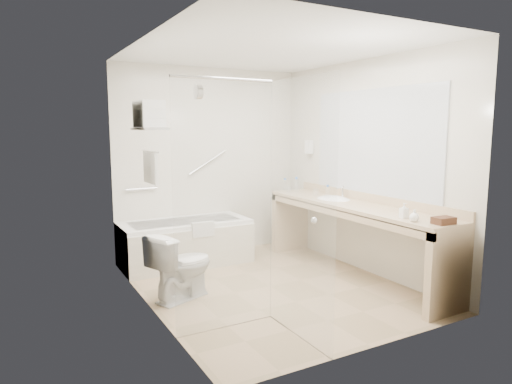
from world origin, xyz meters
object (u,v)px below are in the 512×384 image
toilet (182,266)px  water_bottle_left (328,193)px  amenity_basket (444,221)px  vanity_counter (353,222)px  bathtub (186,242)px

toilet → water_bottle_left: bearing=-109.1°
amenity_basket → water_bottle_left: size_ratio=1.05×
toilet → water_bottle_left: (1.88, 0.09, 0.60)m
vanity_counter → water_bottle_left: (-0.09, 0.36, 0.29)m
bathtub → vanity_counter: bearing=-42.4°
vanity_counter → amenity_basket: bearing=-91.4°
amenity_basket → water_bottle_left: (-0.06, 1.61, 0.05)m
toilet → vanity_counter: bearing=-119.7°
vanity_counter → toilet: bearing=172.2°
toilet → amenity_basket: (1.94, -1.52, 0.55)m
amenity_basket → toilet: bearing=141.9°
water_bottle_left → toilet: bearing=-177.2°
toilet → water_bottle_left: 1.98m
bathtub → toilet: bearing=-111.9°
bathtub → toilet: (-0.45, -1.12, 0.06)m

